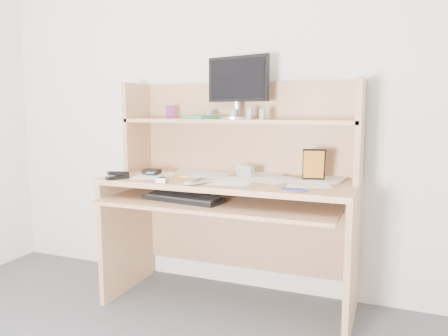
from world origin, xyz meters
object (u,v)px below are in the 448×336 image
at_px(desk, 234,186).
at_px(tv_remote, 199,182).
at_px(keyboard, 183,198).
at_px(monitor, 237,86).
at_px(game_case, 314,164).

height_order(desk, tv_remote, desk).
relative_size(desk, keyboard, 3.00).
bearing_deg(monitor, desk, -63.37).
relative_size(keyboard, monitor, 1.13).
xyz_separation_m(desk, game_case, (0.46, 0.01, 0.15)).
height_order(desk, game_case, desk).
xyz_separation_m(tv_remote, monitor, (0.06, 0.41, 0.51)).
xyz_separation_m(desk, tv_remote, (-0.08, -0.30, 0.07)).
bearing_deg(game_case, desk, 168.35).
relative_size(keyboard, tv_remote, 2.98).
distance_m(keyboard, tv_remote, 0.15).
bearing_deg(game_case, tv_remote, -162.72).
bearing_deg(monitor, tv_remote, -81.97).
bearing_deg(monitor, keyboard, -96.58).
xyz_separation_m(desk, keyboard, (-0.19, -0.28, -0.03)).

